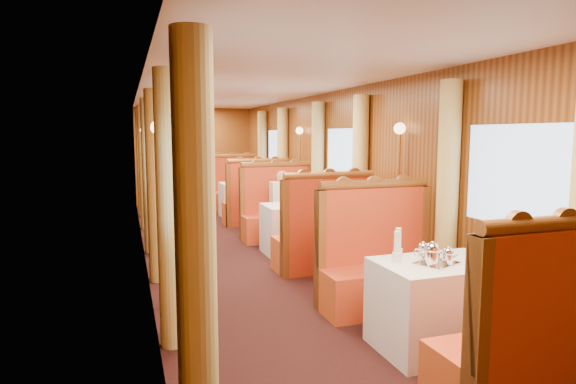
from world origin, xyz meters
name	(u,v)px	position (x,y,z in m)	size (l,w,h in m)	color
floor	(251,257)	(0.00, 0.00, 0.00)	(3.00, 12.00, 0.01)	black
ceiling	(249,86)	(0.00, 0.00, 2.50)	(3.00, 12.00, 0.01)	silver
wall_far	(194,156)	(0.00, 6.00, 1.25)	(3.00, 2.50, 0.01)	brown
wall_left	(143,176)	(-1.50, 0.00, 1.25)	(12.00, 2.50, 0.01)	brown
wall_right	(344,171)	(1.50, 0.00, 1.25)	(12.00, 2.50, 0.01)	brown
doorway_far	(195,165)	(0.00, 5.97, 1.00)	(0.80, 0.04, 2.00)	brown
table_near	(439,305)	(0.75, -3.50, 0.38)	(1.05, 0.72, 0.75)	white
banquette_near_fwd	(536,351)	(0.75, -4.51, 0.42)	(1.30, 0.55, 1.34)	#B11A13
banquette_near_aft	(379,268)	(0.75, -2.49, 0.42)	(1.30, 0.55, 1.34)	#B11A13
table_mid	(298,229)	(0.75, 0.00, 0.38)	(1.05, 0.72, 0.75)	white
banquette_mid_fwd	(324,239)	(0.75, -1.01, 0.42)	(1.30, 0.55, 1.34)	#B11A13
banquette_mid_aft	(279,215)	(0.75, 1.01, 0.42)	(1.30, 0.55, 1.34)	#B11A13
table_far	(245,200)	(0.75, 3.50, 0.38)	(1.05, 0.72, 0.75)	white
banquette_far_fwd	(257,204)	(0.75, 2.49, 0.42)	(1.30, 0.55, 1.34)	#B11A13
banquette_far_aft	(235,192)	(0.75, 4.51, 0.42)	(1.30, 0.55, 1.34)	#B11A13
tea_tray	(437,263)	(0.67, -3.55, 0.76)	(0.34, 0.26, 0.01)	silver
teapot_left	(432,257)	(0.59, -3.59, 0.83)	(0.19, 0.14, 0.15)	silver
teapot_right	(448,259)	(0.73, -3.62, 0.81)	(0.14, 0.11, 0.12)	silver
teapot_back	(423,254)	(0.62, -3.43, 0.81)	(0.15, 0.11, 0.12)	silver
fruit_plate	(479,260)	(1.06, -3.60, 0.77)	(0.22, 0.22, 0.05)	white
cup_inboard	(397,250)	(0.39, -3.40, 0.86)	(0.08, 0.08, 0.26)	white
cup_outboard	(398,246)	(0.48, -3.27, 0.86)	(0.08, 0.08, 0.26)	white
rose_vase_mid	(297,193)	(0.73, 0.00, 0.93)	(0.06, 0.06, 0.36)	silver
rose_vase_far	(244,175)	(0.72, 3.47, 0.93)	(0.06, 0.06, 0.36)	silver
window_left_near	(163,188)	(-1.49, -3.50, 1.45)	(1.20, 0.90, 0.01)	#89ADDB
curtain_left_near_a	(196,255)	(-1.38, -4.28, 1.18)	(0.22, 0.22, 2.35)	#CDBA69
curtain_left_near_b	(170,211)	(-1.38, -2.72, 1.18)	(0.22, 0.22, 2.35)	#CDBA69
window_right_near	(515,176)	(1.49, -3.50, 1.45)	(1.20, 0.90, 0.01)	#89ADDB
curtain_right_near_b	(447,197)	(1.38, -2.72, 1.18)	(0.22, 0.22, 2.35)	#CDBA69
window_left_mid	(144,161)	(-1.49, 0.00, 1.45)	(1.20, 0.90, 0.01)	#89ADDB
curtain_left_mid_a	(156,187)	(-1.38, -0.78, 1.18)	(0.22, 0.22, 2.35)	#CDBA69
curtain_left_mid_b	(150,176)	(-1.38, 0.78, 1.18)	(0.22, 0.22, 2.35)	#CDBA69
window_right_mid	(343,158)	(1.49, 0.00, 1.45)	(1.20, 0.90, 0.01)	#89ADDB
curtain_right_mid_a	(360,180)	(1.38, -0.78, 1.18)	(0.22, 0.22, 2.35)	#CDBA69
curtain_right_mid_b	(318,172)	(1.38, 0.78, 1.18)	(0.22, 0.22, 2.35)	#CDBA69
window_left_far	(138,152)	(-1.49, 3.50, 1.45)	(1.20, 0.90, 0.01)	#89ADDB
curtain_left_far_a	(145,168)	(-1.38, 2.72, 1.18)	(0.22, 0.22, 2.35)	#CDBA69
curtain_left_far_b	(142,163)	(-1.38, 4.28, 1.18)	(0.22, 0.22, 2.35)	#CDBA69
window_right_far	(276,151)	(1.49, 3.50, 1.45)	(1.20, 0.90, 0.01)	#89ADDB
curtain_right_far_a	(283,165)	(1.38, 2.72, 1.18)	(0.22, 0.22, 2.35)	#CDBA69
curtain_right_far_b	(263,161)	(1.38, 4.28, 1.18)	(0.22, 0.22, 2.35)	#CDBA69
sconce_left_fore	(159,176)	(-1.40, -1.75, 1.38)	(0.14, 0.14, 1.95)	#BF8C3F
sconce_right_fore	(399,170)	(1.40, -1.75, 1.38)	(0.14, 0.14, 1.95)	#BF8C3F
sconce_left_aft	(145,159)	(-1.40, 1.75, 1.38)	(0.14, 0.14, 1.95)	#BF8C3F
sconce_right_aft	(299,157)	(1.40, 1.75, 1.38)	(0.14, 0.14, 1.95)	#BF8C3F
steward	(183,193)	(-0.94, 0.34, 0.95)	(0.69, 0.45, 1.89)	navy
passenger	(283,199)	(0.75, 0.76, 0.74)	(0.40, 0.44, 0.76)	beige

